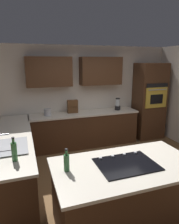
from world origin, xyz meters
TOP-DOWN VIEW (x-y plane):
  - ground_plane at (0.00, 0.00)m, footprint 14.00×14.00m
  - wall_back at (0.07, -2.04)m, footprint 6.00×0.44m
  - lower_cabinets_back at (0.10, -1.72)m, footprint 2.80×0.60m
  - countertop_back at (0.10, -1.72)m, footprint 2.84×0.64m
  - lower_cabinets_side at (1.82, -0.55)m, footprint 0.60×2.90m
  - countertop_side at (1.82, -0.55)m, footprint 0.64×2.94m
  - island_base at (0.40, 1.05)m, footprint 1.83×0.97m
  - island_top at (0.40, 1.05)m, footprint 1.91×1.05m
  - wall_oven at (-1.85, -1.72)m, footprint 0.80×0.66m
  - sink_unit at (1.83, -0.01)m, footprint 0.46×0.70m
  - cooktop at (0.40, 1.04)m, footprint 0.76×0.56m
  - blender at (-0.85, -1.73)m, footprint 0.15×0.15m
  - spice_rack at (0.40, -1.80)m, footprint 0.27×0.11m
  - kettle at (1.05, -1.73)m, footprint 0.17×0.17m
  - dish_soap_bottle at (1.77, 0.47)m, footprint 0.07×0.07m
  - oil_bottle at (1.17, 0.95)m, footprint 0.07×0.07m

SIDE VIEW (x-z plane):
  - ground_plane at x=0.00m, z-range 0.00..0.00m
  - lower_cabinets_back at x=0.10m, z-range 0.00..0.86m
  - lower_cabinets_side at x=1.82m, z-range 0.00..0.86m
  - island_base at x=0.40m, z-range 0.00..0.86m
  - countertop_back at x=0.10m, z-range 0.86..0.90m
  - countertop_side at x=1.82m, z-range 0.86..0.90m
  - island_top at x=0.40m, z-range 0.86..0.90m
  - cooktop at x=0.40m, z-range 0.89..0.92m
  - sink_unit at x=1.83m, z-range 0.80..1.03m
  - kettle at x=1.05m, z-range 0.90..1.07m
  - oil_bottle at x=1.17m, z-range 0.87..1.16m
  - dish_soap_bottle at x=1.77m, z-range 0.87..1.21m
  - blender at x=-0.85m, z-range 0.88..1.20m
  - spice_rack at x=0.40m, z-range 0.90..1.24m
  - wall_oven at x=-1.85m, z-range 0.00..2.15m
  - wall_back at x=0.07m, z-range 0.17..2.77m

